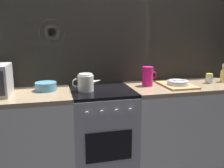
# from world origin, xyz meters

# --- Properties ---
(back_wall) EXTENTS (3.60, 0.05, 2.40)m
(back_wall) POSITION_xyz_m (0.00, 0.32, 1.20)
(back_wall) COLOR #A39989
(back_wall) RESTS_ON ground_plane
(counter_left) EXTENTS (1.20, 0.60, 0.90)m
(counter_left) POSITION_xyz_m (-0.90, 0.00, 0.45)
(counter_left) COLOR silver
(counter_left) RESTS_ON ground_plane
(stove_unit) EXTENTS (0.60, 0.63, 0.90)m
(stove_unit) POSITION_xyz_m (-0.00, -0.00, 0.45)
(stove_unit) COLOR #9E9EA3
(stove_unit) RESTS_ON ground_plane
(counter_right) EXTENTS (1.20, 0.60, 0.90)m
(counter_right) POSITION_xyz_m (0.90, 0.00, 0.45)
(counter_right) COLOR silver
(counter_right) RESTS_ON ground_plane
(kettle) EXTENTS (0.28, 0.15, 0.17)m
(kettle) POSITION_xyz_m (-0.16, -0.02, 0.98)
(kettle) COLOR white
(kettle) RESTS_ON stove_unit
(mixing_bowl) EXTENTS (0.20, 0.20, 0.08)m
(mixing_bowl) POSITION_xyz_m (-0.52, 0.09, 0.94)
(mixing_bowl) COLOR teal
(mixing_bowl) RESTS_ON counter_left
(pitcher) EXTENTS (0.16, 0.11, 0.20)m
(pitcher) POSITION_xyz_m (0.49, 0.05, 1.00)
(pitcher) COLOR #E5197A
(pitcher) RESTS_ON counter_right
(dish_pile) EXTENTS (0.30, 0.40, 0.07)m
(dish_pile) POSITION_xyz_m (0.78, -0.04, 0.92)
(dish_pile) COLOR tan
(dish_pile) RESTS_ON counter_right
(spice_jar) EXTENTS (0.08, 0.08, 0.10)m
(spice_jar) POSITION_xyz_m (1.19, 0.01, 0.95)
(spice_jar) COLOR silver
(spice_jar) RESTS_ON counter_right
(spray_bottle) EXTENTS (0.08, 0.06, 0.20)m
(spray_bottle) POSITION_xyz_m (1.39, 0.03, 0.98)
(spray_bottle) COLOR #E5CC72
(spray_bottle) RESTS_ON counter_right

